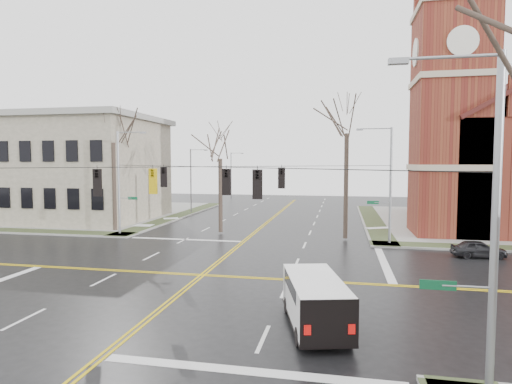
% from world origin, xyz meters
% --- Properties ---
extents(ground, '(120.00, 120.00, 0.00)m').
position_xyz_m(ground, '(0.00, 0.00, 0.00)').
color(ground, black).
rests_on(ground, ground).
extents(sidewalks, '(80.00, 80.00, 0.17)m').
position_xyz_m(sidewalks, '(0.00, 0.00, 0.08)').
color(sidewalks, gray).
rests_on(sidewalks, ground).
extents(road_markings, '(100.00, 100.00, 0.01)m').
position_xyz_m(road_markings, '(0.00, 0.00, 0.01)').
color(road_markings, gold).
rests_on(road_markings, ground).
extents(civic_building_a, '(18.00, 14.00, 11.00)m').
position_xyz_m(civic_building_a, '(-22.00, 20.00, 5.50)').
color(civic_building_a, gray).
rests_on(civic_building_a, ground).
extents(signal_pole_ne, '(2.75, 0.22, 9.00)m').
position_xyz_m(signal_pole_ne, '(11.32, 11.50, 4.95)').
color(signal_pole_ne, gray).
rests_on(signal_pole_ne, ground).
extents(signal_pole_nw, '(2.75, 0.22, 9.00)m').
position_xyz_m(signal_pole_nw, '(-11.32, 11.50, 4.95)').
color(signal_pole_nw, gray).
rests_on(signal_pole_nw, ground).
extents(signal_pole_se, '(2.75, 0.22, 9.00)m').
position_xyz_m(signal_pole_se, '(11.32, -11.50, 4.95)').
color(signal_pole_se, gray).
rests_on(signal_pole_se, ground).
extents(span_wires, '(23.02, 23.02, 0.03)m').
position_xyz_m(span_wires, '(0.00, 0.00, 6.20)').
color(span_wires, black).
rests_on(span_wires, ground).
extents(traffic_signals, '(8.21, 8.26, 1.30)m').
position_xyz_m(traffic_signals, '(-0.00, -0.67, 5.45)').
color(traffic_signals, black).
rests_on(traffic_signals, ground).
extents(streetlight_north_a, '(2.30, 0.20, 8.00)m').
position_xyz_m(streetlight_north_a, '(-10.65, 28.00, 4.47)').
color(streetlight_north_a, gray).
rests_on(streetlight_north_a, ground).
extents(streetlight_north_b, '(2.30, 0.20, 8.00)m').
position_xyz_m(streetlight_north_b, '(-10.65, 48.00, 4.47)').
color(streetlight_north_b, gray).
rests_on(streetlight_north_b, ground).
extents(cargo_van, '(3.15, 5.40, 1.94)m').
position_xyz_m(cargo_van, '(6.75, -6.37, 1.14)').
color(cargo_van, white).
rests_on(cargo_van, ground).
extents(parked_car_a, '(3.53, 1.60, 1.18)m').
position_xyz_m(parked_car_a, '(16.92, 8.00, 0.59)').
color(parked_car_a, black).
rests_on(parked_car_a, ground).
extents(tree_nw_far, '(4.00, 4.00, 12.15)m').
position_xyz_m(tree_nw_far, '(-12.84, 13.10, 8.79)').
color(tree_nw_far, '#3C2F26').
rests_on(tree_nw_far, ground).
extents(tree_nw_near, '(4.00, 4.00, 9.92)m').
position_xyz_m(tree_nw_near, '(-2.91, 13.95, 7.20)').
color(tree_nw_near, '#3C2F26').
rests_on(tree_nw_near, ground).
extents(tree_ne, '(4.00, 4.00, 12.98)m').
position_xyz_m(tree_ne, '(8.13, 12.91, 9.38)').
color(tree_ne, '#3C2F26').
rests_on(tree_ne, ground).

